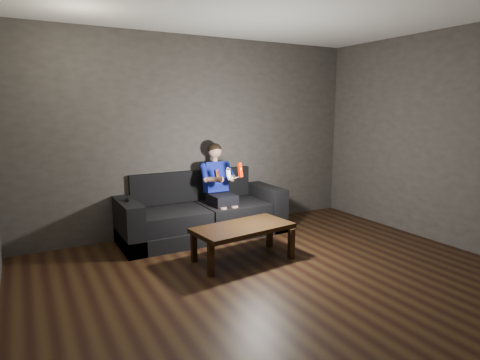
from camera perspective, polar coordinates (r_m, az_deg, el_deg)
floor at (r=3.92m, az=9.40°, el=-16.15°), size 5.00×5.00×0.00m
back_wall at (r=5.70m, az=-5.97°, el=6.32°), size 5.00×0.04×2.70m
sofa at (r=5.56m, az=-5.63°, el=-4.95°), size 2.23×0.96×0.86m
child at (r=5.51m, az=-3.05°, el=-0.17°), size 0.47×0.58×1.16m
wii_remote_red at (r=5.12m, az=0.01°, el=1.44°), size 0.06×0.08×0.19m
nunchuk_white at (r=5.05m, az=-1.68°, el=0.95°), size 0.07×0.10×0.16m
wii_remote_black at (r=5.10m, az=-15.76°, el=-2.73°), size 0.06×0.15×0.03m
coffee_table at (r=4.61m, az=0.44°, el=-7.17°), size 1.19×0.70×0.41m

